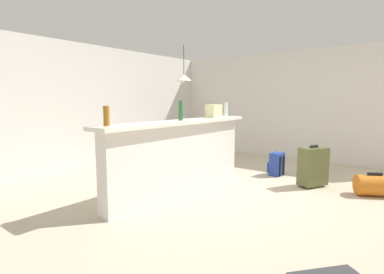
% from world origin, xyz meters
% --- Properties ---
extents(ground_plane, '(13.00, 13.00, 0.05)m').
position_xyz_m(ground_plane, '(0.00, 0.00, -0.03)').
color(ground_plane, beige).
extents(wall_back, '(6.60, 0.10, 2.50)m').
position_xyz_m(wall_back, '(0.00, 3.05, 1.25)').
color(wall_back, silver).
rests_on(wall_back, ground_plane).
extents(wall_right, '(0.10, 6.00, 2.50)m').
position_xyz_m(wall_right, '(3.05, 0.30, 1.25)').
color(wall_right, silver).
rests_on(wall_right, ground_plane).
extents(partition_half_wall, '(2.80, 0.20, 1.03)m').
position_xyz_m(partition_half_wall, '(-0.58, 0.34, 0.51)').
color(partition_half_wall, silver).
rests_on(partition_half_wall, ground_plane).
extents(bar_countertop, '(2.96, 0.40, 0.05)m').
position_xyz_m(bar_countertop, '(-0.58, 0.34, 1.05)').
color(bar_countertop, white).
rests_on(bar_countertop, partition_half_wall).
extents(bottle_amber, '(0.07, 0.07, 0.23)m').
position_xyz_m(bottle_amber, '(-1.84, 0.41, 1.20)').
color(bottle_amber, '#9E661E').
rests_on(bottle_amber, bar_countertop).
extents(bottle_green, '(0.07, 0.07, 0.29)m').
position_xyz_m(bottle_green, '(-0.60, 0.34, 1.22)').
color(bottle_green, '#2D6B38').
rests_on(bottle_green, bar_countertop).
extents(bottle_clear, '(0.06, 0.06, 0.26)m').
position_xyz_m(bottle_clear, '(0.67, 0.35, 1.21)').
color(bottle_clear, silver).
rests_on(bottle_clear, bar_countertop).
extents(grocery_bag, '(0.26, 0.18, 0.22)m').
position_xyz_m(grocery_bag, '(0.29, 0.36, 1.19)').
color(grocery_bag, beige).
rests_on(grocery_bag, bar_countertop).
extents(dining_table, '(1.10, 0.80, 0.74)m').
position_xyz_m(dining_table, '(0.93, 1.59, 0.65)').
color(dining_table, '#4C331E').
rests_on(dining_table, ground_plane).
extents(dining_chair_near_partition, '(0.49, 0.49, 0.93)m').
position_xyz_m(dining_chair_near_partition, '(0.90, 1.06, 0.52)').
color(dining_chair_near_partition, '#4C331E').
rests_on(dining_chair_near_partition, ground_plane).
extents(pendant_lamp, '(0.34, 0.34, 0.78)m').
position_xyz_m(pendant_lamp, '(0.94, 1.55, 1.84)').
color(pendant_lamp, black).
extents(backpack_blue, '(0.29, 0.26, 0.42)m').
position_xyz_m(backpack_blue, '(1.24, -0.40, 0.20)').
color(backpack_blue, '#233D93').
rests_on(backpack_blue, ground_plane).
extents(duffel_bag_orange, '(0.50, 0.57, 0.34)m').
position_xyz_m(duffel_bag_orange, '(0.98, -1.98, 0.15)').
color(duffel_bag_orange, orange).
rests_on(duffel_bag_orange, ground_plane).
extents(suitcase_upright_olive, '(0.50, 0.42, 0.67)m').
position_xyz_m(suitcase_upright_olive, '(0.90, -1.14, 0.33)').
color(suitcase_upright_olive, '#51562D').
rests_on(suitcase_upright_olive, ground_plane).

